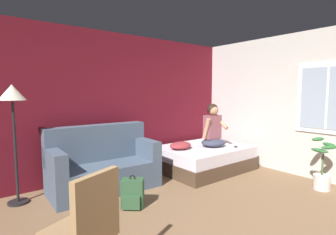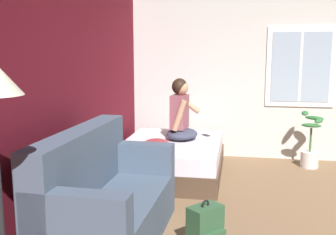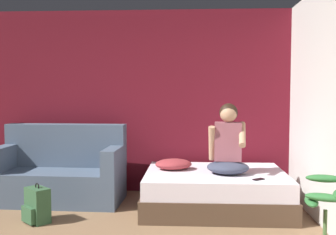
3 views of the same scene
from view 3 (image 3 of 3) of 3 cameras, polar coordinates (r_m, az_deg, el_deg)
The scene contains 7 objects.
wall_back_accent at distance 6.11m, azimuth -11.77°, elevation 2.28°, with size 11.08×0.16×2.70m, color maroon.
bed at distance 5.15m, azimuth 6.86°, elevation -10.47°, with size 1.81×1.38×0.48m.
couch at distance 5.64m, azimuth -15.25°, elevation -7.67°, with size 1.72×0.87×1.04m.
person_seated at distance 4.94m, azimuth 8.71°, elevation -3.99°, with size 0.57×0.50×0.88m.
backpack at distance 4.85m, azimuth -18.51°, elevation -12.06°, with size 0.35×0.35×0.46m.
throw_pillow at distance 5.18m, azimuth 0.80°, elevation -6.79°, with size 0.48×0.36×0.14m, color #993338.
cell_phone at distance 4.72m, azimuth 13.00°, elevation -8.73°, with size 0.07×0.14×0.01m, color black.
Camera 3 is at (1.58, -2.74, 1.50)m, focal length 42.00 mm.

